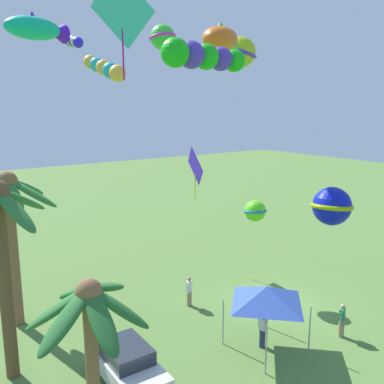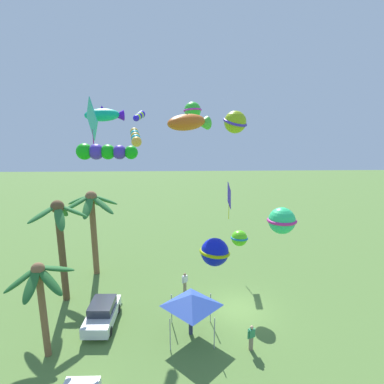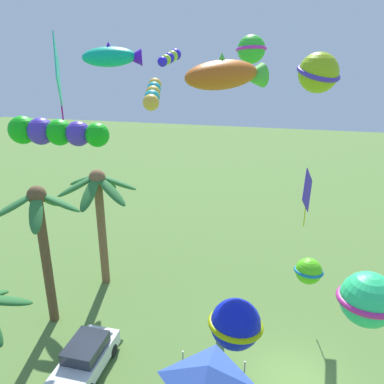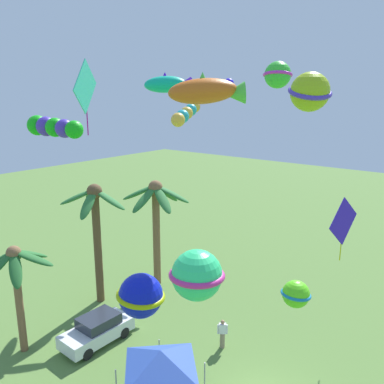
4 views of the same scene
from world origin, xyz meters
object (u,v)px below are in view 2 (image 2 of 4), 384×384
kite_ball_8 (239,238)px  kite_diamond_7 (92,120)px  kite_ball_10 (282,221)px  kite_tube_6 (136,137)px  festival_tent (192,300)px  kite_tube_11 (105,152)px  spectator_1 (191,322)px  palm_tree_0 (40,285)px  spectator_2 (185,282)px  kite_tube_0 (139,116)px  kite_ball_2 (193,110)px  kite_ball_4 (215,252)px  palm_tree_1 (92,212)px  kite_fish_3 (105,115)px  kite_ball_9 (235,122)px  parked_car_1 (102,313)px  kite_fish_1 (189,122)px  spectator_0 (251,337)px  kite_diamond_5 (229,196)px

kite_ball_8 → kite_diamond_7: bearing=109.0°
kite_ball_10 → kite_tube_6: bearing=40.4°
festival_tent → kite_tube_11: bearing=105.9°
spectator_1 → kite_diamond_7: kite_diamond_7 is taller
palm_tree_0 → spectator_2: (6.59, -8.01, -3.63)m
spectator_1 → kite_tube_0: 16.62m
spectator_1 → kite_ball_2: (8.48, -0.39, 13.16)m
kite_tube_0 → kite_ball_10: (-13.11, -8.34, -4.94)m
palm_tree_0 → kite_ball_4: size_ratio=2.68×
palm_tree_1 → spectator_1: 12.59m
spectator_2 → kite_tube_11: kite_tube_11 is taller
palm_tree_1 → spectator_2: palm_tree_1 is taller
festival_tent → kite_ball_4: size_ratio=1.32×
festival_tent → kite_ball_4: kite_ball_4 is taller
festival_tent → kite_ball_10: 8.08m
kite_fish_3 → kite_ball_9: kite_fish_3 is taller
kite_tube_0 → spectator_2: bearing=-142.7°
kite_ball_10 → kite_ball_9: bearing=6.3°
palm_tree_0 → kite_tube_6: (8.01, -4.40, 7.55)m
kite_tube_11 → palm_tree_0: bearing=92.6°
kite_diamond_7 → parked_car_1: bearing=94.4°
kite_tube_0 → kite_ball_9: size_ratio=0.92×
kite_fish_1 → kite_ball_9: size_ratio=1.32×
kite_tube_0 → kite_fish_3: 3.16m
parked_car_1 → kite_ball_10: 13.59m
kite_ball_2 → kite_ball_4: (-10.69, -0.82, -7.39)m
kite_fish_1 → kite_diamond_7: bearing=107.6°
kite_ball_9 → kite_tube_11: kite_ball_9 is taller
spectator_1 → kite_tube_0: kite_tube_0 is taller
kite_tube_6 → kite_ball_8: kite_tube_6 is taller
kite_tube_0 → kite_fish_1: bearing=-149.6°
spectator_2 → palm_tree_1: bearing=67.0°
palm_tree_1 → kite_ball_9: 13.95m
palm_tree_0 → kite_ball_9: kite_ball_9 is taller
spectator_0 → kite_ball_10: bearing=-155.8°
spectator_2 → kite_tube_11: size_ratio=0.52×
spectator_1 → kite_diamond_7: (1.26, 5.64, 12.50)m
palm_tree_0 → kite_tube_6: 11.85m
kite_fish_1 → kite_ball_8: (1.44, -3.77, -8.47)m
kite_diamond_5 → kite_fish_1: bearing=151.8°
spectator_2 → kite_ball_2: kite_ball_2 is taller
spectator_1 → festival_tent: 1.66m
kite_ball_2 → kite_ball_8: bearing=-139.9°
kite_tube_6 → festival_tent: bearing=-148.8°
kite_tube_0 → kite_fish_1: (-6.84, -4.02, -0.41)m
kite_tube_0 → kite_ball_8: size_ratio=1.31×
kite_fish_3 → parked_car_1: bearing=-175.0°
spectator_0 → spectator_1: bearing=67.0°
spectator_0 → kite_ball_8: (5.99, -0.22, 3.85)m
kite_fish_1 → kite_ball_4: kite_fish_1 is taller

